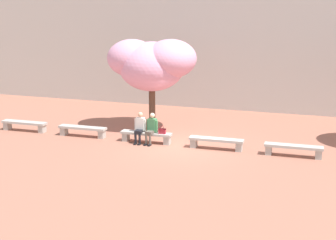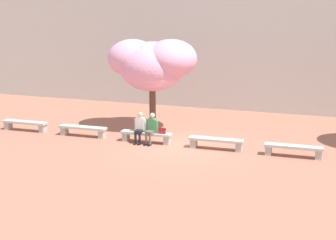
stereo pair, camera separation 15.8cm
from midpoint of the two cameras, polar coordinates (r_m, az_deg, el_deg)
The scene contains 11 objects.
ground_plane at distance 19.33m, azimuth 1.73°, elevation -3.15°, with size 100.00×100.00×0.00m, color #9E604C.
building_facade at distance 27.84m, azimuth 7.78°, elevation 10.79°, with size 34.49×4.00×8.57m, color #B7B2A8.
stone_bench_west_end at distance 22.57m, azimuth -16.83°, elevation -0.47°, with size 2.20×0.47×0.45m.
stone_bench_near_west at distance 20.98m, azimuth -10.13°, elevation -1.13°, with size 2.20×0.47×0.45m.
stone_bench_center at distance 19.72m, azimuth -2.44°, elevation -1.87°, with size 2.20×0.47×0.45m.
stone_bench_near_east at distance 18.86m, azimuth 6.11°, elevation -2.65°, with size 2.20×0.47×0.45m.
stone_bench_east_end at distance 18.47m, azimuth 15.27°, elevation -3.41°, with size 2.20×0.47×0.45m.
person_seated_left at distance 19.67m, azimuth -3.23°, elevation -0.76°, with size 0.51×0.70×1.29m.
person_seated_right at distance 19.48m, azimuth -1.80°, elevation -0.88°, with size 0.51×0.71×1.29m.
handbag at distance 19.39m, azimuth -0.49°, elevation -1.31°, with size 0.30×0.15×0.34m.
cherry_tree_main at distance 21.47m, azimuth -1.67°, elevation 6.99°, with size 4.13×3.07×4.19m.
Camera 2 is at (5.55, -17.67, 5.52)m, focal length 50.00 mm.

